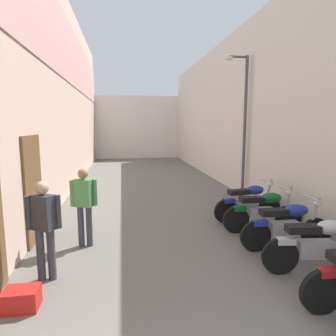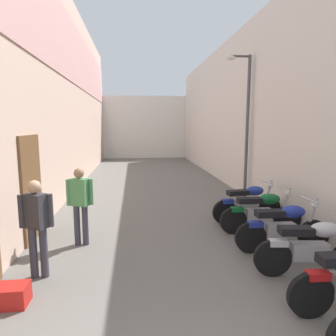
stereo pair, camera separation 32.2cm
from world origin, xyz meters
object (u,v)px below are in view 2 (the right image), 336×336
(motorcycle_third, at_px, (313,246))
(motorcycle_fourth, at_px, (283,226))
(street_lamp, at_px, (245,117))
(motorcycle_fifth, at_px, (261,211))
(pedestrian_mid_alley, at_px, (37,222))
(pedestrian_further_down, at_px, (80,201))
(plastic_crate, at_px, (11,296))
(motorcycle_sixth, at_px, (248,202))

(motorcycle_third, bearing_deg, motorcycle_fourth, 90.00)
(street_lamp, bearing_deg, motorcycle_fifth, -103.01)
(motorcycle_fifth, relative_size, pedestrian_mid_alley, 1.18)
(street_lamp, bearing_deg, motorcycle_fourth, -99.92)
(street_lamp, bearing_deg, pedestrian_further_down, -144.86)
(motorcycle_fifth, bearing_deg, motorcycle_third, -90.00)
(motorcycle_fourth, relative_size, street_lamp, 0.41)
(motorcycle_fourth, height_order, plastic_crate, motorcycle_fourth)
(pedestrian_further_down, bearing_deg, motorcycle_sixth, 14.20)
(street_lamp, bearing_deg, pedestrian_mid_alley, -138.42)
(pedestrian_mid_alley, height_order, pedestrian_further_down, same)
(motorcycle_sixth, relative_size, street_lamp, 0.41)
(motorcycle_third, bearing_deg, pedestrian_further_down, 156.15)
(motorcycle_fifth, relative_size, street_lamp, 0.41)
(motorcycle_third, height_order, motorcycle_sixth, same)
(motorcycle_fourth, bearing_deg, street_lamp, 80.08)
(pedestrian_further_down, relative_size, street_lamp, 0.35)
(pedestrian_mid_alley, bearing_deg, motorcycle_sixth, 27.13)
(motorcycle_fourth, xyz_separation_m, plastic_crate, (-4.47, -1.20, -0.36))
(pedestrian_mid_alley, distance_m, street_lamp, 6.93)
(motorcycle_sixth, xyz_separation_m, pedestrian_mid_alley, (-4.32, -2.21, 0.42))
(pedestrian_further_down, bearing_deg, motorcycle_third, -23.85)
(pedestrian_mid_alley, xyz_separation_m, street_lamp, (5.02, 4.45, 1.74))
(pedestrian_mid_alley, xyz_separation_m, pedestrian_further_down, (0.44, 1.23, 0.00))
(motorcycle_sixth, bearing_deg, motorcycle_third, -90.00)
(motorcycle_fifth, relative_size, motorcycle_sixth, 1.00)
(motorcycle_fourth, relative_size, pedestrian_further_down, 1.18)
(plastic_crate, bearing_deg, motorcycle_third, 3.26)
(motorcycle_fourth, relative_size, motorcycle_fifth, 1.00)
(pedestrian_mid_alley, height_order, plastic_crate, pedestrian_mid_alley)
(pedestrian_mid_alley, bearing_deg, motorcycle_third, -6.35)
(motorcycle_fifth, xyz_separation_m, street_lamp, (0.70, 3.02, 2.16))
(motorcycle_fifth, height_order, plastic_crate, motorcycle_fifth)
(motorcycle_third, height_order, street_lamp, street_lamp)
(plastic_crate, bearing_deg, motorcycle_fifth, 25.87)
(motorcycle_fourth, height_order, motorcycle_sixth, same)
(motorcycle_fifth, bearing_deg, pedestrian_further_down, -177.04)
(pedestrian_further_down, bearing_deg, pedestrian_mid_alley, -109.82)
(motorcycle_sixth, bearing_deg, street_lamp, 72.68)
(plastic_crate, bearing_deg, street_lamp, 45.11)
(pedestrian_further_down, height_order, street_lamp, street_lamp)
(motorcycle_fifth, height_order, motorcycle_sixth, same)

